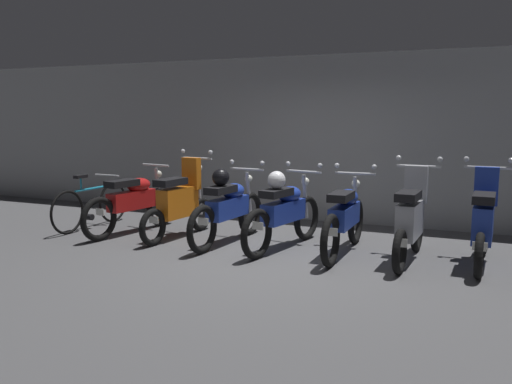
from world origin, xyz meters
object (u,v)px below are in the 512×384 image
object	(u,v)px
motorbike_slot_2	(228,207)
bicycle	(91,206)
motorbike_slot_1	(180,202)
motorbike_slot_0	(133,202)
motorbike_slot_5	(410,220)
motorbike_slot_6	(483,223)
motorbike_slot_4	(345,217)
motorbike_slot_3	(284,211)

from	to	relation	value
motorbike_slot_2	bicycle	world-z (taller)	motorbike_slot_2
motorbike_slot_1	bicycle	size ratio (longest dim) A/B	0.97
motorbike_slot_0	bicycle	size ratio (longest dim) A/B	1.12
motorbike_slot_5	bicycle	xyz separation A→B (m)	(-5.00, 0.05, -0.17)
motorbike_slot_5	bicycle	bearing A→B (deg)	179.46
motorbike_slot_1	bicycle	bearing A→B (deg)	179.26
motorbike_slot_2	motorbike_slot_5	xyz separation A→B (m)	(2.50, 0.02, -0.00)
motorbike_slot_5	motorbike_slot_1	bearing A→B (deg)	179.56
motorbike_slot_2	motorbike_slot_6	size ratio (longest dim) A/B	1.16
motorbike_slot_4	bicycle	bearing A→B (deg)	179.86
motorbike_slot_0	motorbike_slot_4	distance (m)	3.33
motorbike_slot_1	motorbike_slot_4	distance (m)	2.49
motorbike_slot_3	motorbike_slot_4	world-z (taller)	same
motorbike_slot_0	bicycle	world-z (taller)	motorbike_slot_0
motorbike_slot_6	bicycle	bearing A→B (deg)	-178.89
motorbike_slot_6	bicycle	distance (m)	5.83
motorbike_slot_2	bicycle	bearing A→B (deg)	178.35
motorbike_slot_3	motorbike_slot_6	size ratio (longest dim) A/B	1.15
motorbike_slot_2	motorbike_slot_6	xyz separation A→B (m)	(3.33, 0.19, -0.00)
motorbike_slot_2	bicycle	distance (m)	2.51
motorbike_slot_4	motorbike_slot_5	size ratio (longest dim) A/B	1.16
motorbike_slot_4	bicycle	world-z (taller)	motorbike_slot_4
motorbike_slot_0	motorbike_slot_1	xyz separation A→B (m)	(0.83, 0.01, 0.04)
motorbike_slot_1	motorbike_slot_0	bearing A→B (deg)	-179.42
motorbike_slot_4	bicycle	xyz separation A→B (m)	(-4.16, 0.01, -0.13)
motorbike_slot_0	motorbike_slot_5	size ratio (longest dim) A/B	1.15
motorbike_slot_5	bicycle	size ratio (longest dim) A/B	0.97
motorbike_slot_0	bicycle	distance (m)	0.85
motorbike_slot_1	motorbike_slot_2	world-z (taller)	motorbike_slot_1
motorbike_slot_4	motorbike_slot_5	xyz separation A→B (m)	(0.83, -0.04, 0.04)
motorbike_slot_3	motorbike_slot_1	bearing A→B (deg)	178.82
motorbike_slot_0	bicycle	bearing A→B (deg)	177.95
motorbike_slot_3	motorbike_slot_4	distance (m)	0.83
motorbike_slot_2	bicycle	xyz separation A→B (m)	(-2.50, 0.07, -0.17)
motorbike_slot_2	motorbike_slot_3	size ratio (longest dim) A/B	1.01
motorbike_slot_1	motorbike_slot_4	xyz separation A→B (m)	(2.49, 0.01, -0.04)
motorbike_slot_3	motorbike_slot_2	bearing A→B (deg)	-178.89
motorbike_slot_5	motorbike_slot_0	bearing A→B (deg)	179.76
motorbike_slot_0	motorbike_slot_6	xyz separation A→B (m)	(4.99, 0.14, 0.04)
motorbike_slot_0	bicycle	xyz separation A→B (m)	(-0.84, 0.03, -0.13)
motorbike_slot_3	motorbike_slot_4	size ratio (longest dim) A/B	0.99
motorbike_slot_3	bicycle	size ratio (longest dim) A/B	1.12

